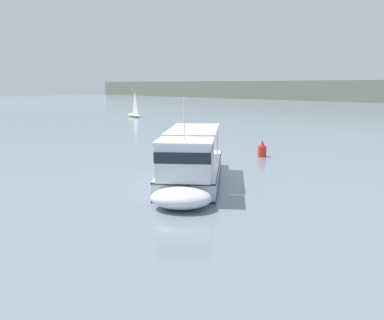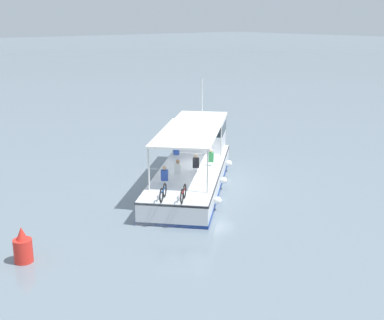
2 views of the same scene
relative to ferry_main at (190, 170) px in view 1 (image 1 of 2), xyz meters
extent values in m
plane|color=slate|center=(-1.15, 0.16, -1.02)|extent=(400.00, 400.00, 0.00)
cube|color=silver|center=(-1.06, 1.22, -0.47)|extent=(9.52, 10.24, 1.10)
ellipsoid|color=silver|center=(3.02, -3.45, -0.47)|extent=(3.66, 3.59, 1.01)
cube|color=navy|center=(-1.06, 1.22, -0.92)|extent=(9.55, 10.26, 0.16)
cube|color=#2D2D33|center=(-1.06, 1.22, 0.00)|extent=(9.56, 10.28, 0.10)
cube|color=silver|center=(1.84, -2.10, 1.03)|extent=(3.76, 3.75, 1.90)
cube|color=#19232D|center=(1.84, -2.10, 1.37)|extent=(3.83, 3.82, 0.56)
cube|color=white|center=(1.84, -2.10, 2.04)|extent=(3.98, 3.97, 0.12)
cube|color=white|center=(-1.36, 1.56, 2.13)|extent=(6.63, 6.98, 0.10)
cylinder|color=silver|center=(1.81, 0.00, 1.08)|extent=(0.08, 0.08, 2.00)
cylinder|color=silver|center=(-0.24, -1.79, 1.08)|extent=(0.08, 0.08, 2.00)
cylinder|color=silver|center=(-2.47, 4.90, 1.08)|extent=(0.08, 0.08, 2.00)
cylinder|color=silver|center=(-4.52, 3.11, 1.08)|extent=(0.08, 0.08, 2.00)
cylinder|color=silver|center=(2.03, -2.32, 3.20)|extent=(0.06, 0.06, 2.20)
sphere|color=white|center=(-0.16, -2.51, -0.52)|extent=(0.36, 0.36, 0.36)
sphere|color=white|center=(-2.33, -0.03, -0.52)|extent=(0.36, 0.36, 0.36)
sphere|color=white|center=(-4.37, 2.30, -0.52)|extent=(0.36, 0.36, 0.36)
torus|color=black|center=(-3.72, 4.94, 0.41)|extent=(0.48, 0.54, 0.66)
torus|color=black|center=(-4.18, 5.47, 0.41)|extent=(0.48, 0.54, 0.66)
cylinder|color=#1E478C|center=(-3.95, 5.20, 0.53)|extent=(0.51, 0.57, 0.06)
torus|color=black|center=(-4.39, 4.35, 0.41)|extent=(0.48, 0.54, 0.66)
torus|color=black|center=(-4.85, 4.87, 0.41)|extent=(0.48, 0.54, 0.66)
cylinder|color=maroon|center=(-4.62, 4.61, 0.53)|extent=(0.51, 0.57, 0.06)
cube|color=#2D4CA5|center=(-2.30, 3.87, 0.54)|extent=(0.39, 0.38, 0.52)
sphere|color=tan|center=(-2.30, 3.87, 0.91)|extent=(0.20, 0.20, 0.20)
cube|color=white|center=(-1.85, 2.69, 0.54)|extent=(0.39, 0.38, 0.52)
sphere|color=#9E7051|center=(-1.85, 2.69, 0.91)|extent=(0.20, 0.20, 0.20)
cube|color=black|center=(-1.63, 1.31, 0.54)|extent=(0.39, 0.38, 0.52)
sphere|color=beige|center=(-1.63, 1.31, 0.91)|extent=(0.20, 0.20, 0.20)
cube|color=#338C4C|center=(-1.33, 0.01, 0.54)|extent=(0.39, 0.38, 0.52)
sphere|color=tan|center=(-1.33, 0.01, 0.91)|extent=(0.20, 0.20, 0.20)
cube|color=#2D4CA5|center=(1.03, 0.50, 0.54)|extent=(0.39, 0.38, 0.52)
sphere|color=tan|center=(1.03, 0.50, 0.91)|extent=(0.20, 0.20, 0.20)
ellipsoid|color=white|center=(-46.87, 29.87, -0.72)|extent=(4.98, 2.35, 0.60)
cylinder|color=silver|center=(-47.16, 29.93, 1.98)|extent=(0.08, 0.08, 4.80)
pyramid|color=white|center=(-46.32, 29.79, 1.67)|extent=(1.68, 0.40, 4.08)
cylinder|color=red|center=(-3.54, 11.45, -0.57)|extent=(0.70, 0.70, 0.90)
cone|color=red|center=(-3.54, 11.45, 0.13)|extent=(0.42, 0.42, 0.50)
camera|label=1|loc=(17.69, -16.66, 4.87)|focal=40.04mm
camera|label=2|loc=(-20.94, 17.91, 7.86)|focal=47.95mm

